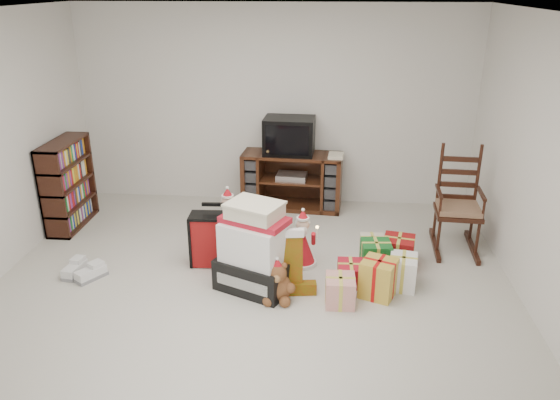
{
  "coord_description": "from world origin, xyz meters",
  "views": [
    {
      "loc": [
        0.67,
        -4.28,
        2.73
      ],
      "look_at": [
        0.24,
        0.6,
        0.75
      ],
      "focal_mm": 35.0,
      "sensor_mm": 36.0,
      "label": 1
    }
  ],
  "objects_px": {
    "gift_cluster": "(373,267)",
    "teddy_bear": "(278,284)",
    "red_suitcase": "(213,239)",
    "mrs_claus_figurine": "(229,221)",
    "rocking_chair": "(456,212)",
    "crt_television": "(289,136)",
    "santa_figurine": "(302,244)",
    "bookshelf": "(68,186)",
    "sneaker_pair": "(83,272)",
    "tv_stand": "(292,181)",
    "gift_pile": "(255,252)"
  },
  "relations": [
    {
      "from": "mrs_claus_figurine",
      "to": "gift_pile",
      "type": "bearing_deg",
      "value": -66.1
    },
    {
      "from": "santa_figurine",
      "to": "mrs_claus_figurine",
      "type": "relative_size",
      "value": 0.97
    },
    {
      "from": "gift_cluster",
      "to": "bookshelf",
      "type": "bearing_deg",
      "value": 164.01
    },
    {
      "from": "santa_figurine",
      "to": "mrs_claus_figurine",
      "type": "bearing_deg",
      "value": 150.08
    },
    {
      "from": "tv_stand",
      "to": "bookshelf",
      "type": "xyz_separation_m",
      "value": [
        -2.57,
        -0.79,
        0.14
      ]
    },
    {
      "from": "bookshelf",
      "to": "mrs_claus_figurine",
      "type": "distance_m",
      "value": 1.97
    },
    {
      "from": "rocking_chair",
      "to": "teddy_bear",
      "type": "bearing_deg",
      "value": -141.84
    },
    {
      "from": "bookshelf",
      "to": "santa_figurine",
      "type": "distance_m",
      "value": 2.9
    },
    {
      "from": "santa_figurine",
      "to": "red_suitcase",
      "type": "bearing_deg",
      "value": -175.51
    },
    {
      "from": "rocking_chair",
      "to": "red_suitcase",
      "type": "bearing_deg",
      "value": -162.43
    },
    {
      "from": "red_suitcase",
      "to": "gift_cluster",
      "type": "xyz_separation_m",
      "value": [
        1.62,
        -0.18,
        -0.14
      ]
    },
    {
      "from": "tv_stand",
      "to": "bookshelf",
      "type": "bearing_deg",
      "value": -158.78
    },
    {
      "from": "red_suitcase",
      "to": "teddy_bear",
      "type": "xyz_separation_m",
      "value": [
        0.72,
        -0.62,
        -0.11
      ]
    },
    {
      "from": "red_suitcase",
      "to": "crt_television",
      "type": "relative_size",
      "value": 1.02
    },
    {
      "from": "tv_stand",
      "to": "santa_figurine",
      "type": "height_order",
      "value": "tv_stand"
    },
    {
      "from": "teddy_bear",
      "to": "gift_pile",
      "type": "bearing_deg",
      "value": 137.25
    },
    {
      "from": "rocking_chair",
      "to": "teddy_bear",
      "type": "distance_m",
      "value": 2.24
    },
    {
      "from": "crt_television",
      "to": "bookshelf",
      "type": "bearing_deg",
      "value": -159.74
    },
    {
      "from": "bookshelf",
      "to": "mrs_claus_figurine",
      "type": "relative_size",
      "value": 1.64
    },
    {
      "from": "red_suitcase",
      "to": "mrs_claus_figurine",
      "type": "relative_size",
      "value": 1.02
    },
    {
      "from": "teddy_bear",
      "to": "mrs_claus_figurine",
      "type": "xyz_separation_m",
      "value": [
        -0.66,
        1.19,
        0.08
      ]
    },
    {
      "from": "bookshelf",
      "to": "gift_cluster",
      "type": "height_order",
      "value": "bookshelf"
    },
    {
      "from": "gift_cluster",
      "to": "crt_television",
      "type": "bearing_deg",
      "value": 117.91
    },
    {
      "from": "sneaker_pair",
      "to": "red_suitcase",
      "type": "bearing_deg",
      "value": 34.84
    },
    {
      "from": "red_suitcase",
      "to": "sneaker_pair",
      "type": "bearing_deg",
      "value": -165.49
    },
    {
      "from": "teddy_bear",
      "to": "sneaker_pair",
      "type": "xyz_separation_m",
      "value": [
        -1.96,
        0.25,
        -0.11
      ]
    },
    {
      "from": "tv_stand",
      "to": "teddy_bear",
      "type": "height_order",
      "value": "tv_stand"
    },
    {
      "from": "red_suitcase",
      "to": "crt_television",
      "type": "bearing_deg",
      "value": 65.72
    },
    {
      "from": "bookshelf",
      "to": "sneaker_pair",
      "type": "bearing_deg",
      "value": -61.91
    },
    {
      "from": "teddy_bear",
      "to": "sneaker_pair",
      "type": "height_order",
      "value": "teddy_bear"
    },
    {
      "from": "rocking_chair",
      "to": "santa_figurine",
      "type": "height_order",
      "value": "rocking_chair"
    },
    {
      "from": "tv_stand",
      "to": "mrs_claus_figurine",
      "type": "xyz_separation_m",
      "value": [
        -0.64,
        -1.05,
        -0.12
      ]
    },
    {
      "from": "gift_cluster",
      "to": "santa_figurine",
      "type": "bearing_deg",
      "value": 160.39
    },
    {
      "from": "rocking_chair",
      "to": "crt_television",
      "type": "relative_size",
      "value": 1.84
    },
    {
      "from": "gift_pile",
      "to": "mrs_claus_figurine",
      "type": "bearing_deg",
      "value": 138.06
    },
    {
      "from": "tv_stand",
      "to": "crt_television",
      "type": "height_order",
      "value": "crt_television"
    },
    {
      "from": "rocking_chair",
      "to": "gift_pile",
      "type": "relative_size",
      "value": 1.38
    },
    {
      "from": "gift_cluster",
      "to": "teddy_bear",
      "type": "bearing_deg",
      "value": -153.61
    },
    {
      "from": "rocking_chair",
      "to": "gift_pile",
      "type": "distance_m",
      "value": 2.31
    },
    {
      "from": "sneaker_pair",
      "to": "gift_pile",
      "type": "bearing_deg",
      "value": 16.71
    },
    {
      "from": "santa_figurine",
      "to": "rocking_chair",
      "type": "bearing_deg",
      "value": 19.32
    },
    {
      "from": "mrs_claus_figurine",
      "to": "gift_cluster",
      "type": "distance_m",
      "value": 1.73
    },
    {
      "from": "rocking_chair",
      "to": "sneaker_pair",
      "type": "distance_m",
      "value": 3.93
    },
    {
      "from": "tv_stand",
      "to": "santa_figurine",
      "type": "distance_m",
      "value": 1.56
    },
    {
      "from": "rocking_chair",
      "to": "teddy_bear",
      "type": "height_order",
      "value": "rocking_chair"
    },
    {
      "from": "rocking_chair",
      "to": "santa_figurine",
      "type": "xyz_separation_m",
      "value": [
        -1.63,
        -0.57,
        -0.17
      ]
    },
    {
      "from": "gift_cluster",
      "to": "gift_pile",
      "type": "bearing_deg",
      "value": -168.22
    },
    {
      "from": "teddy_bear",
      "to": "gift_cluster",
      "type": "bearing_deg",
      "value": 26.39
    },
    {
      "from": "bookshelf",
      "to": "sneaker_pair",
      "type": "height_order",
      "value": "bookshelf"
    },
    {
      "from": "red_suitcase",
      "to": "sneaker_pair",
      "type": "height_order",
      "value": "red_suitcase"
    }
  ]
}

